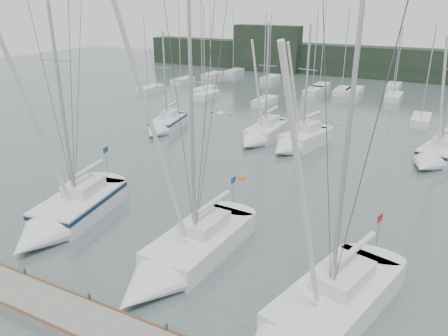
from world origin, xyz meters
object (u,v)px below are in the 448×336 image
object	(u,v)px
sailboat_near_right	(309,327)
buoy_b	(300,188)
sailboat_mid_a	(164,126)
buoy_a	(241,177)
sailboat_mid_b	(260,135)
buoy_c	(193,161)
sailboat_mid_c	(297,142)
sailboat_mid_d	(435,156)
sailboat_near_left	(63,217)
sailboat_near_center	(177,261)

from	to	relation	value
sailboat_near_right	buoy_b	size ratio (longest dim) A/B	23.87
sailboat_mid_a	buoy_a	distance (m)	14.25
sailboat_mid_b	buoy_c	xyz separation A→B (m)	(-2.79, -7.57, -0.56)
sailboat_near_right	sailboat_mid_c	xyz separation A→B (m)	(-7.83, 21.91, 0.06)
sailboat_near_right	buoy_a	size ratio (longest dim) A/B	24.70
sailboat_mid_d	buoy_b	xyz separation A→B (m)	(-8.06, -9.83, -0.58)
sailboat_mid_a	sailboat_mid_b	world-z (taller)	sailboat_mid_b
sailboat_near_left	buoy_c	size ratio (longest dim) A/B	29.28
sailboat_near_center	sailboat_near_right	size ratio (longest dim) A/B	1.09
sailboat_near_left	buoy_c	distance (m)	12.90
sailboat_near_center	sailboat_mid_b	world-z (taller)	sailboat_near_center
sailboat_mid_a	sailboat_mid_d	xyz separation A→B (m)	(24.74, 2.57, 0.03)
sailboat_mid_d	buoy_a	world-z (taller)	sailboat_mid_d
sailboat_near_center	buoy_a	size ratio (longest dim) A/B	26.89
sailboat_mid_a	sailboat_near_left	bearing A→B (deg)	-83.16
sailboat_near_right	buoy_c	world-z (taller)	sailboat_near_right
sailboat_mid_c	buoy_a	xyz separation A→B (m)	(-1.58, -8.19, -0.62)
sailboat_near_center	buoy_a	xyz separation A→B (m)	(-2.32, 12.24, -0.53)
buoy_c	sailboat_mid_b	bearing A→B (deg)	69.76
sailboat_near_center	sailboat_mid_a	xyz separation A→B (m)	(-14.45, 19.70, 0.01)
sailboat_near_right	buoy_c	size ratio (longest dim) A/B	26.02
sailboat_mid_a	buoy_b	xyz separation A→B (m)	(16.67, -7.26, -0.55)
sailboat_mid_d	buoy_c	xyz separation A→B (m)	(-17.60, -8.74, -0.58)
buoy_c	buoy_b	bearing A→B (deg)	-6.51
sailboat_mid_b	sailboat_mid_c	size ratio (longest dim) A/B	1.00
sailboat_near_center	sailboat_near_right	bearing A→B (deg)	-8.23
sailboat_near_left	sailboat_mid_a	distance (m)	19.99
buoy_b	buoy_c	size ratio (longest dim) A/B	1.09
buoy_b	sailboat_mid_d	bearing A→B (deg)	50.63
buoy_c	buoy_a	bearing A→B (deg)	-14.50
sailboat_near_right	sailboat_near_center	bearing A→B (deg)	-177.18
sailboat_mid_c	sailboat_near_center	bearing A→B (deg)	-74.53
sailboat_mid_d	sailboat_near_center	bearing A→B (deg)	-100.23
sailboat_mid_a	buoy_a	world-z (taller)	sailboat_mid_a
sailboat_mid_a	sailboat_mid_b	size ratio (longest dim) A/B	0.91
sailboat_near_center	sailboat_mid_c	size ratio (longest dim) A/B	1.35
sailboat_mid_a	sailboat_near_center	bearing A→B (deg)	-64.83
sailboat_mid_d	buoy_b	bearing A→B (deg)	-114.80
sailboat_near_left	buoy_b	world-z (taller)	sailboat_near_left
sailboat_mid_a	buoy_c	world-z (taller)	sailboat_mid_a
sailboat_mid_d	buoy_c	world-z (taller)	sailboat_mid_d
buoy_b	buoy_c	distance (m)	9.60
buoy_a	buoy_b	distance (m)	4.55
sailboat_mid_a	sailboat_mid_c	size ratio (longest dim) A/B	0.90
sailboat_near_right	buoy_c	bearing A→B (deg)	148.45
sailboat_near_left	buoy_b	distance (m)	15.79
sailboat_near_left	sailboat_mid_d	bearing A→B (deg)	39.62
sailboat_mid_b	sailboat_mid_c	bearing A→B (deg)	-9.49
buoy_a	buoy_c	bearing A→B (deg)	165.50
sailboat_near_left	sailboat_mid_b	distance (m)	20.76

